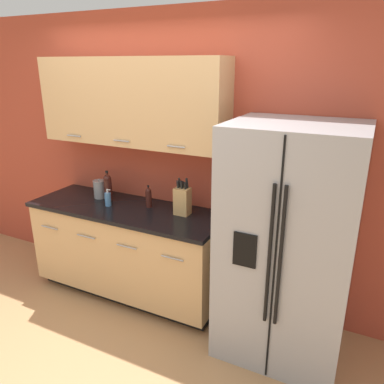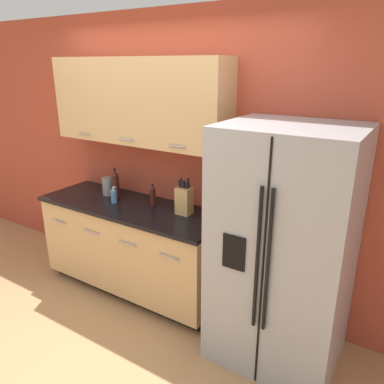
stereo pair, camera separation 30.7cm
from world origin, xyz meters
TOP-DOWN VIEW (x-y plane):
  - ground_plane at (0.00, 0.00)m, footprint 14.00×14.00m
  - wall_back at (-0.06, 1.34)m, footprint 10.00×0.39m
  - counter_unit at (-0.24, 1.05)m, footprint 1.86×0.64m
  - refrigerator at (1.26, 0.97)m, footprint 0.91×0.80m
  - knife_block at (0.30, 1.13)m, footprint 0.13×0.11m
  - wine_bottle at (-0.50, 1.12)m, footprint 0.08×0.08m
  - soap_dispenser at (-0.41, 1.00)m, footprint 0.06×0.06m
  - oil_bottle at (-0.06, 1.14)m, footprint 0.06×0.06m
  - steel_canister at (-0.62, 1.15)m, footprint 0.12×0.12m

SIDE VIEW (x-z plane):
  - ground_plane at x=0.00m, z-range 0.00..0.00m
  - counter_unit at x=-0.24m, z-range 0.01..0.90m
  - refrigerator at x=1.26m, z-range 0.00..1.78m
  - soap_dispenser at x=-0.41m, z-range 0.88..1.04m
  - steel_canister at x=-0.62m, z-range 0.89..1.08m
  - oil_bottle at x=-0.06m, z-range 0.89..1.09m
  - knife_block at x=0.30m, z-range 0.86..1.19m
  - wine_bottle at x=-0.50m, z-range 0.88..1.18m
  - wall_back at x=-0.06m, z-range 0.13..2.73m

